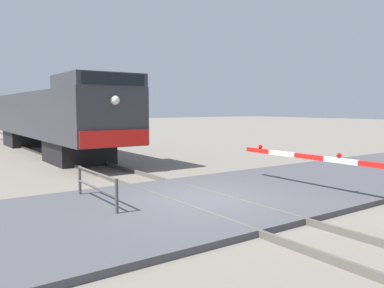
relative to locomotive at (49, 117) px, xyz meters
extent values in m
plane|color=slate|center=(0.00, -14.47, -2.07)|extent=(160.00, 160.00, 0.00)
cube|color=#59544C|center=(-0.72, -14.47, -1.99)|extent=(0.08, 80.00, 0.15)
cube|color=#59544C|center=(0.72, -14.47, -1.99)|extent=(0.08, 80.00, 0.15)
cube|color=#47474C|center=(0.00, -14.47, -1.99)|extent=(36.00, 5.80, 0.14)
cube|color=black|center=(0.00, -4.81, -1.54)|extent=(2.51, 3.20, 1.05)
cube|color=black|center=(0.00, 5.36, -1.54)|extent=(2.51, 3.20, 1.05)
cube|color=#333338|center=(0.00, 0.28, 0.14)|extent=(2.95, 18.49, 2.32)
cube|color=#333338|center=(0.00, -7.34, 1.57)|extent=(2.89, 3.26, 0.54)
cube|color=black|center=(0.00, -9.00, 1.57)|extent=(2.51, 0.06, 0.43)
cube|color=red|center=(0.00, -9.01, -0.67)|extent=(2.80, 0.08, 0.64)
sphere|color=#F2EACC|center=(0.00, -9.02, 0.78)|extent=(0.36, 0.36, 0.36)
cube|color=red|center=(3.35, -17.47, -0.96)|extent=(0.10, 1.06, 0.14)
cube|color=white|center=(3.35, -16.41, -0.96)|extent=(0.10, 1.06, 0.14)
cube|color=red|center=(3.35, -15.35, -0.96)|extent=(0.10, 1.06, 0.14)
cube|color=white|center=(3.35, -14.29, -0.96)|extent=(0.10, 1.06, 0.14)
cube|color=red|center=(3.35, -13.23, -0.96)|extent=(0.10, 1.06, 0.14)
sphere|color=red|center=(3.35, -16.35, -0.82)|extent=(0.14, 0.14, 0.14)
sphere|color=red|center=(3.35, -13.32, -0.82)|extent=(0.14, 0.14, 0.14)
cylinder|color=#4C4742|center=(-2.50, -14.58, -1.59)|extent=(0.08, 0.08, 0.95)
cylinder|color=#4C4742|center=(-2.50, -12.13, -1.59)|extent=(0.08, 0.08, 0.95)
cylinder|color=#4C4742|center=(-2.50, -13.36, -1.16)|extent=(0.06, 2.45, 0.06)
cylinder|color=#4C4742|center=(-2.50, -13.36, -1.54)|extent=(0.06, 2.45, 0.06)
camera|label=1|loc=(-6.17, -22.74, 0.49)|focal=36.56mm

